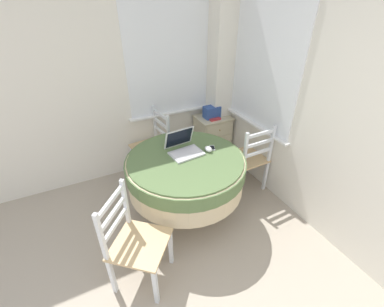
# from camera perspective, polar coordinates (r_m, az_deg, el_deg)

# --- Properties ---
(corner_room_shell) EXTENTS (4.32, 4.63, 2.55)m
(corner_room_shell) POSITION_cam_1_polar(r_m,az_deg,el_deg) (2.56, 2.41, 11.58)
(corner_room_shell) COLOR white
(corner_room_shell) RESTS_ON ground_plane
(round_dining_table) EXTENTS (1.24, 1.24, 0.75)m
(round_dining_table) POSITION_cam_1_polar(r_m,az_deg,el_deg) (2.71, -1.43, -3.83)
(round_dining_table) COLOR #4C3D2D
(round_dining_table) RESTS_ON ground_plane
(laptop) EXTENTS (0.36, 0.34, 0.24)m
(laptop) POSITION_cam_1_polar(r_m,az_deg,el_deg) (2.69, -1.83, 1.25)
(laptop) COLOR silver
(laptop) RESTS_ON round_dining_table
(computer_mouse) EXTENTS (0.07, 0.10, 0.05)m
(computer_mouse) POSITION_cam_1_polar(r_m,az_deg,el_deg) (2.72, 3.65, 1.00)
(computer_mouse) COLOR white
(computer_mouse) RESTS_ON round_dining_table
(cell_phone) EXTENTS (0.09, 0.12, 0.01)m
(cell_phone) POSITION_cam_1_polar(r_m,az_deg,el_deg) (2.78, 4.52, 1.25)
(cell_phone) COLOR #B2B7BC
(cell_phone) RESTS_ON round_dining_table
(dining_chair_near_back_window) EXTENTS (0.48, 0.48, 0.92)m
(dining_chair_near_back_window) POSITION_cam_1_polar(r_m,az_deg,el_deg) (3.46, -8.68, 1.71)
(dining_chair_near_back_window) COLOR tan
(dining_chair_near_back_window) RESTS_ON ground_plane
(dining_chair_near_right_window) EXTENTS (0.45, 0.44, 0.92)m
(dining_chair_near_right_window) POSITION_cam_1_polar(r_m,az_deg,el_deg) (3.23, 12.41, -1.15)
(dining_chair_near_right_window) COLOR tan
(dining_chair_near_right_window) RESTS_ON ground_plane
(dining_chair_camera_near) EXTENTS (0.61, 0.61, 0.92)m
(dining_chair_camera_near) POSITION_cam_1_polar(r_m,az_deg,el_deg) (2.27, -12.62, -18.62)
(dining_chair_camera_near) COLOR tan
(dining_chair_camera_near) RESTS_ON ground_plane
(corner_cabinet) EXTENTS (0.48, 0.40, 0.67)m
(corner_cabinet) POSITION_cam_1_polar(r_m,az_deg,el_deg) (3.87, 4.53, 3.58)
(corner_cabinet) COLOR beige
(corner_cabinet) RESTS_ON ground_plane
(storage_box) EXTENTS (0.22, 0.15, 0.17)m
(storage_box) POSITION_cam_1_polar(r_m,az_deg,el_deg) (3.67, 4.41, 9.18)
(storage_box) COLOR #2D4C93
(storage_box) RESTS_ON corner_cabinet
(book_on_cabinet) EXTENTS (0.16, 0.19, 0.02)m
(book_on_cabinet) POSITION_cam_1_polar(r_m,az_deg,el_deg) (3.67, 4.67, 7.97)
(book_on_cabinet) COLOR #BC3338
(book_on_cabinet) RESTS_ON corner_cabinet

